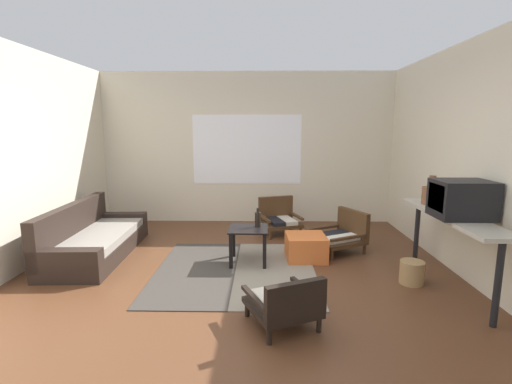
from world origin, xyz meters
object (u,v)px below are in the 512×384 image
at_px(coffee_table, 248,236).
at_px(wicker_basket, 412,272).
at_px(crt_television, 462,199).
at_px(armchair_striped_foreground, 285,303).
at_px(clay_vase, 431,195).
at_px(armchair_corner, 341,234).
at_px(console_shelf, 452,222).
at_px(glass_bottle, 258,219).
at_px(couch, 93,240).
at_px(ottoman_orange, 306,247).
at_px(armchair_by_window, 279,217).

relative_size(coffee_table, wicker_basket, 1.94).
height_order(coffee_table, crt_television, crt_television).
bearing_deg(armchair_striped_foreground, clay_vase, 37.73).
height_order(armchair_corner, console_shelf, console_shelf).
bearing_deg(glass_bottle, wicker_basket, -21.18).
distance_m(couch, clay_vase, 4.40).
distance_m(armchair_corner, glass_bottle, 1.30).
bearing_deg(ottoman_orange, clay_vase, -12.17).
distance_m(armchair_corner, clay_vase, 1.32).
height_order(coffee_table, ottoman_orange, coffee_table).
distance_m(armchair_corner, console_shelf, 1.57).
distance_m(armchair_striped_foreground, armchair_corner, 2.27).
relative_size(armchair_by_window, ottoman_orange, 1.43).
bearing_deg(glass_bottle, ottoman_orange, 8.91).
bearing_deg(armchair_by_window, ottoman_orange, -75.93).
distance_m(armchair_striped_foreground, glass_bottle, 1.68).
height_order(ottoman_orange, glass_bottle, glass_bottle).
distance_m(armchair_by_window, crt_television, 2.91).
relative_size(couch, coffee_table, 3.93).
height_order(coffee_table, clay_vase, clay_vase).
relative_size(armchair_by_window, clay_vase, 2.12).
bearing_deg(armchair_corner, console_shelf, -52.43).
distance_m(armchair_striped_foreground, ottoman_orange, 1.76).
xyz_separation_m(armchair_corner, wicker_basket, (0.55, -1.12, -0.11)).
xyz_separation_m(armchair_corner, crt_television, (0.91, -1.34, 0.76)).
xyz_separation_m(couch, wicker_basket, (3.97, -0.86, -0.09)).
distance_m(coffee_table, armchair_striped_foreground, 1.61).
relative_size(coffee_table, armchair_corner, 0.60).
relative_size(console_shelf, wicker_basket, 6.86).
height_order(armchair_corner, crt_television, crt_television).
bearing_deg(crt_television, glass_bottle, 156.79).
height_order(couch, clay_vase, clay_vase).
xyz_separation_m(coffee_table, ottoman_orange, (0.75, 0.16, -0.19)).
height_order(ottoman_orange, wicker_basket, ottoman_orange).
bearing_deg(console_shelf, armchair_by_window, 130.58).
relative_size(ottoman_orange, wicker_basket, 1.94).
height_order(coffee_table, armchair_corner, armchair_corner).
relative_size(armchair_by_window, armchair_striped_foreground, 0.98).
distance_m(coffee_table, crt_television, 2.44).
height_order(armchair_striped_foreground, ottoman_orange, armchair_striped_foreground).
xyz_separation_m(armchair_striped_foreground, armchair_corner, (0.91, 2.07, 0.02)).
bearing_deg(couch, coffee_table, -6.65).
bearing_deg(wicker_basket, armchair_corner, 116.32).
distance_m(crt_television, clay_vase, 0.68).
height_order(console_shelf, wicker_basket, console_shelf).
bearing_deg(wicker_basket, crt_television, -32.28).
bearing_deg(couch, console_shelf, -12.02).
bearing_deg(couch, glass_bottle, -4.82).
bearing_deg(wicker_basket, coffee_table, 161.71).
height_order(armchair_striped_foreground, crt_television, crt_television).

